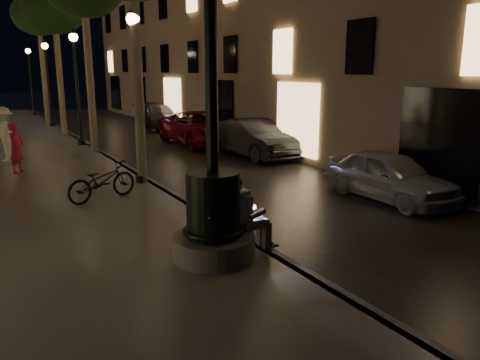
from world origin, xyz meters
TOP-DOWN VIEW (x-y plane):
  - ground at (0.00, 15.00)m, footprint 120.00×120.00m
  - cobble_lane at (3.00, 15.00)m, footprint 6.00×45.00m
  - curb_strip at (0.00, 15.00)m, footprint 0.25×45.00m
  - fountain_lamppost at (-1.00, 2.00)m, footprint 1.40×1.40m
  - seated_man_laptop at (-0.39, 2.00)m, footprint 1.00×0.34m
  - tree_third at (-0.30, 20.00)m, footprint 3.00×3.00m
  - tree_far at (-0.22, 26.00)m, footprint 3.00×3.00m
  - lamp_curb_a at (-0.30, 8.00)m, footprint 0.36×0.36m
  - lamp_curb_b at (-0.30, 16.00)m, footprint 0.36×0.36m
  - lamp_curb_c at (-0.30, 24.00)m, footprint 0.36×0.36m
  - lamp_curb_d at (-0.30, 32.00)m, footprint 0.36×0.36m
  - car_front at (4.97, 3.64)m, footprint 1.60×3.83m
  - car_second at (5.20, 10.78)m, footprint 1.65×4.50m
  - car_third at (4.81, 14.79)m, footprint 2.52×5.37m
  - car_rear at (5.20, 21.53)m, footprint 2.22×4.95m
  - pedestrian_red at (-3.21, 11.14)m, footprint 0.65×0.69m
  - pedestrian_white at (-3.38, 13.57)m, footprint 1.25×1.42m
  - bicycle at (-1.72, 6.65)m, footprint 1.94×1.16m

SIDE VIEW (x-z plane):
  - ground at x=0.00m, z-range 0.00..0.00m
  - cobble_lane at x=3.00m, z-range 0.00..0.02m
  - curb_strip at x=0.00m, z-range 0.00..0.20m
  - car_front at x=4.97m, z-range 0.00..1.29m
  - bicycle at x=-1.72m, z-range 0.20..1.17m
  - car_rear at x=5.20m, z-range 0.00..1.41m
  - car_second at x=5.20m, z-range 0.00..1.47m
  - car_third at x=4.81m, z-range 0.00..1.49m
  - seated_man_laptop at x=-0.39m, z-range 0.24..1.60m
  - pedestrian_red at x=-3.21m, z-range 0.20..1.79m
  - pedestrian_white at x=-3.38m, z-range 0.20..2.10m
  - fountain_lamppost at x=-1.00m, z-range -1.39..3.81m
  - lamp_curb_a at x=-0.30m, z-range 0.83..5.64m
  - lamp_curb_b at x=-0.30m, z-range 0.83..5.64m
  - lamp_curb_c at x=-0.30m, z-range 0.83..5.64m
  - lamp_curb_d at x=-0.30m, z-range 0.83..5.64m
  - tree_third at x=-0.30m, z-range 2.54..9.74m
  - tree_far at x=-0.22m, z-range 2.68..10.18m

